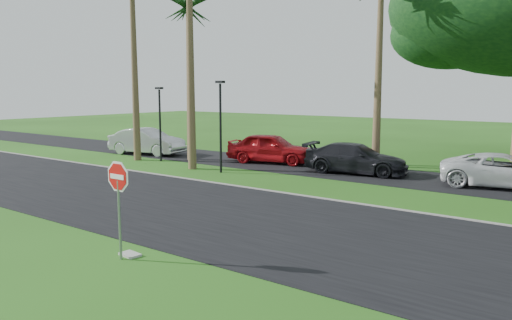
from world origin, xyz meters
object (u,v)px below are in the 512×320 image
object	(u,v)px
car_red	(271,148)
car_dark	(356,159)
stop_sign_near	(118,190)
car_silver	(147,142)
car_minivan	(504,171)

from	to	relation	value
car_red	car_dark	bearing A→B (deg)	-108.71
stop_sign_near	car_silver	distance (m)	20.55
car_red	car_dark	world-z (taller)	car_red
stop_sign_near	car_minivan	xyz separation A→B (m)	(5.90, 15.73, -1.05)
stop_sign_near	car_silver	bearing A→B (deg)	136.80
car_silver	car_dark	world-z (taller)	car_silver
car_silver	car_dark	xyz separation A→B (m)	(14.12, 1.26, -0.09)
car_dark	car_minivan	size ratio (longest dim) A/B	0.99
car_silver	car_minivan	bearing A→B (deg)	-95.95
car_red	car_dark	xyz separation A→B (m)	(5.48, -0.42, -0.10)
car_red	car_silver	bearing A→B (deg)	86.73
car_silver	car_red	world-z (taller)	car_red
car_dark	car_red	bearing A→B (deg)	76.68
stop_sign_near	car_minivan	size ratio (longest dim) A/B	0.50
car_dark	car_minivan	bearing A→B (deg)	-95.38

